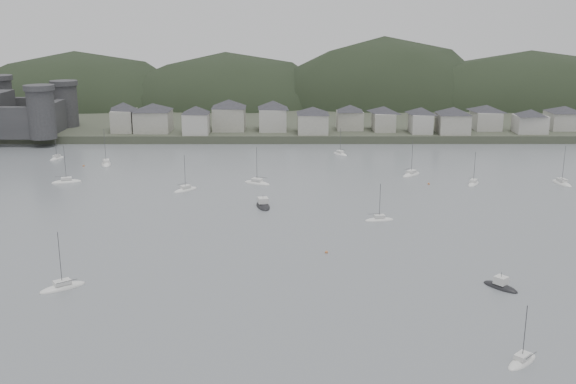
{
  "coord_description": "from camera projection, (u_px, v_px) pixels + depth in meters",
  "views": [
    {
      "loc": [
        -0.35,
        -83.18,
        47.7
      ],
      "look_at": [
        0.0,
        75.0,
        6.0
      ],
      "focal_mm": 41.77,
      "sensor_mm": 36.0,
      "label": 1
    }
  ],
  "objects": [
    {
      "name": "ground",
      "position": [
        289.0,
        372.0,
        92.59
      ],
      "size": [
        900.0,
        900.0,
        0.0
      ],
      "primitive_type": "plane",
      "color": "slate",
      "rests_on": "ground"
    },
    {
      "name": "far_shore_land",
      "position": [
        287.0,
        100.0,
        377.46
      ],
      "size": [
        900.0,
        250.0,
        3.0
      ],
      "primitive_type": "cube",
      "color": "#383D2D",
      "rests_on": "ground"
    },
    {
      "name": "forested_ridge",
      "position": [
        296.0,
        130.0,
        355.97
      ],
      "size": [
        851.55,
        103.94,
        102.57
      ],
      "color": "black",
      "rests_on": "ground"
    },
    {
      "name": "waterfront_town",
      "position": [
        414.0,
        117.0,
        267.77
      ],
      "size": [
        451.48,
        28.46,
        12.92
      ],
      "color": "#9B998D",
      "rests_on": "far_shore_land"
    },
    {
      "name": "moored_fleet",
      "position": [
        215.0,
        215.0,
        165.29
      ],
      "size": [
        253.29,
        177.74,
        13.01
      ],
      "color": "silver",
      "rests_on": "ground"
    },
    {
      "name": "motor_launch_near",
      "position": [
        500.0,
        286.0,
        121.16
      ],
      "size": [
        6.38,
        7.01,
        3.69
      ],
      "rotation": [
        0.0,
        0.0,
        0.69
      ],
      "color": "black",
      "rests_on": "ground"
    },
    {
      "name": "motor_launch_far",
      "position": [
        263.0,
        205.0,
        172.8
      ],
      "size": [
        4.94,
        9.38,
        4.11
      ],
      "rotation": [
        0.0,
        0.0,
        3.34
      ],
      "color": "black",
      "rests_on": "ground"
    },
    {
      "name": "mooring_buoys",
      "position": [
        371.0,
        226.0,
        156.63
      ],
      "size": [
        165.51,
        138.08,
        0.7
      ],
      "color": "#C77742",
      "rests_on": "ground"
    }
  ]
}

